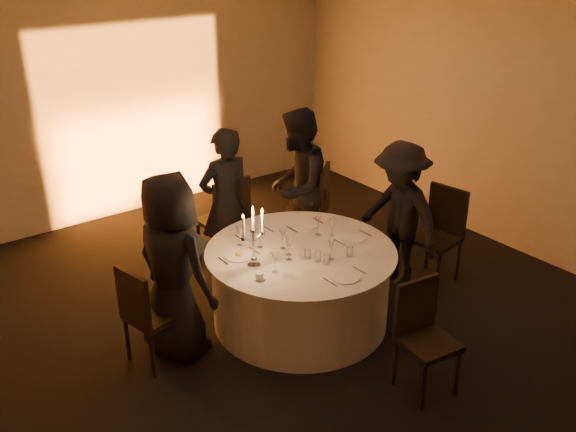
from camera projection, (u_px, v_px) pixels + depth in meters
floor at (300, 320)px, 6.31m from camera, size 7.00×7.00×0.00m
ceiling at (303, 0)px, 5.07m from camera, size 7.00×7.00×0.00m
wall_back at (134, 100)px, 8.24m from camera, size 7.00×0.00×7.00m
wall_right at (507, 121)px, 7.34m from camera, size 0.00×7.00×7.00m
uplighter_fixture at (154, 210)px, 8.62m from camera, size 0.25×0.12×0.10m
banquet_table at (301, 286)px, 6.15m from camera, size 1.80×1.80×0.77m
chair_left at (146, 311)px, 5.48m from camera, size 0.49×0.49×0.95m
chair_back_left at (227, 216)px, 7.09m from camera, size 0.48×0.48×1.07m
chair_back_right at (314, 205)px, 7.36m from camera, size 0.66×0.66×1.08m
chair_right at (440, 229)px, 6.84m from camera, size 0.52×0.52×1.04m
chair_front at (423, 330)px, 5.21m from camera, size 0.47×0.47×0.96m
guest_left at (172, 267)px, 5.52m from camera, size 0.73×0.94×1.71m
guest_back_left at (226, 203)px, 6.85m from camera, size 0.62×0.42×1.67m
guest_back_right at (297, 187)px, 7.13m from camera, size 1.09×1.05×1.77m
guest_right at (399, 215)px, 6.68m from camera, size 0.60×1.03×1.58m
plate_left at (239, 255)px, 5.88m from camera, size 0.36×0.27×0.08m
plate_back_left at (254, 233)px, 6.31m from camera, size 0.35×0.28×0.01m
plate_back_right at (305, 225)px, 6.49m from camera, size 0.35×0.27×0.01m
plate_right at (353, 238)px, 6.22m from camera, size 0.36×0.26×0.01m
plate_front at (345, 276)px, 5.54m from camera, size 0.36×0.28×0.01m
coffee_cup at (259, 276)px, 5.49m from camera, size 0.11×0.11×0.07m
candelabra at (254, 246)px, 5.63m from camera, size 0.25×0.12×0.59m
wine_glass_a at (239, 232)px, 6.04m from camera, size 0.07×0.07×0.19m
wine_glass_b at (260, 234)px, 6.00m from camera, size 0.07×0.07×0.19m
wine_glass_c at (318, 222)px, 6.24m from camera, size 0.07×0.07×0.19m
wine_glass_d at (275, 258)px, 5.55m from camera, size 0.07×0.07×0.19m
wine_glass_e at (331, 246)px, 5.77m from camera, size 0.07×0.07×0.19m
wine_glass_f at (288, 241)px, 5.86m from camera, size 0.07×0.07×0.19m
wine_glass_g at (332, 223)px, 6.21m from camera, size 0.07×0.07×0.19m
wine_glass_h at (283, 235)px, 5.97m from camera, size 0.07×0.07×0.19m
wine_glass_i at (289, 246)px, 5.76m from camera, size 0.07×0.07×0.19m
tumbler_a at (308, 254)px, 5.82m from camera, size 0.07×0.07×0.09m
tumbler_b at (318, 257)px, 5.78m from camera, size 0.07×0.07×0.09m
tumbler_c at (327, 259)px, 5.74m from camera, size 0.07×0.07×0.09m
tumbler_d at (350, 251)px, 5.87m from camera, size 0.07×0.07×0.09m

